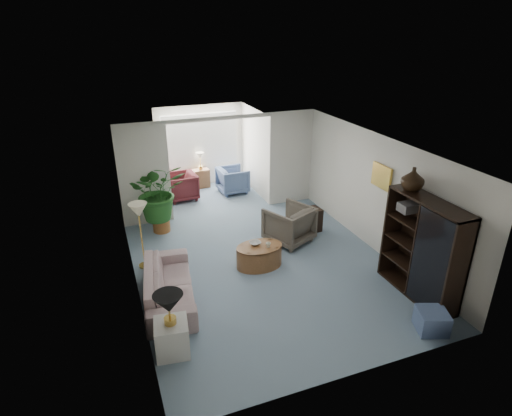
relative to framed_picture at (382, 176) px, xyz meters
name	(u,v)px	position (x,y,z in m)	size (l,w,h in m)	color
floor	(267,269)	(-2.46, 0.10, -1.70)	(6.00, 6.00, 0.00)	gray
sunroom_floor	(212,197)	(-2.46, 4.20, -1.70)	(2.60, 2.60, 0.00)	gray
back_pier_left	(144,175)	(-4.36, 3.10, -0.45)	(1.20, 0.12, 2.50)	white
back_pier_right	(291,158)	(-0.56, 3.10, -0.45)	(1.20, 0.12, 2.50)	white
back_header	(220,118)	(-2.46, 3.10, 0.75)	(2.60, 0.12, 0.10)	white
window_pane	(200,139)	(-2.46, 5.28, -0.30)	(2.20, 0.02, 1.50)	white
window_blinds	(200,140)	(-2.46, 5.25, -0.30)	(2.20, 0.02, 1.50)	white
framed_picture	(382,176)	(0.00, 0.00, 0.00)	(0.04, 0.50, 0.40)	#BFB098
sofa	(169,284)	(-4.45, -0.20, -1.39)	(2.10, 0.82, 0.61)	#B4A898
end_table	(172,338)	(-4.65, -1.55, -1.43)	(0.49, 0.49, 0.54)	silver
table_lamp	(169,303)	(-4.65, -1.55, -0.81)	(0.44, 0.44, 0.30)	black
floor_lamp	(138,210)	(-4.73, 1.09, -0.45)	(0.36, 0.36, 0.28)	#F7F0C4
coffee_table	(259,256)	(-2.55, 0.29, -1.47)	(0.95, 0.95, 0.45)	brown
coffee_bowl	(255,243)	(-2.60, 0.39, -1.22)	(0.22, 0.22, 0.05)	beige
coffee_cup	(268,245)	(-2.40, 0.19, -1.20)	(0.10, 0.10, 0.10)	beige
wingback_chair	(289,224)	(-1.55, 1.03, -1.28)	(0.89, 0.92, 0.84)	#575145
side_table_dark	(310,220)	(-0.85, 1.33, -1.42)	(0.46, 0.37, 0.56)	black
entertainment_cabinet	(422,249)	(-0.23, -1.62, -0.78)	(0.44, 1.66, 1.85)	black
cabinet_urn	(413,179)	(-0.23, -1.12, 0.36)	(0.40, 0.40, 0.42)	black
ottoman	(432,321)	(-0.68, -2.53, -1.52)	(0.45, 0.45, 0.36)	slate
plant_pot	(162,225)	(-4.14, 2.56, -1.54)	(0.40, 0.40, 0.32)	#995D2C
house_plant	(158,191)	(-4.14, 2.56, -0.69)	(1.24, 1.07, 1.38)	#235B1F
sunroom_chair_blue	(233,180)	(-1.79, 4.34, -1.33)	(0.79, 0.81, 0.74)	slate
sunroom_chair_maroon	(181,187)	(-3.29, 4.34, -1.33)	(0.80, 0.82, 0.75)	#541D20
sunroom_table	(201,178)	(-2.54, 5.09, -1.42)	(0.45, 0.35, 0.55)	brown
shelf_clutter	(428,237)	(-0.28, -1.75, -0.46)	(0.30, 1.20, 1.06)	#53504E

